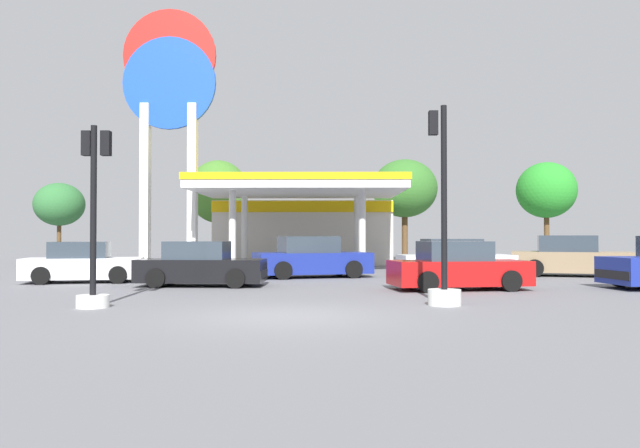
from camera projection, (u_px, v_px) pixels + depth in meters
ground_plane at (286, 316)px, 12.60m from camera, size 90.00×90.00×0.00m
gas_station at (304, 227)px, 36.10m from camera, size 9.92×14.92×4.31m
station_pole_sign at (169, 103)px, 29.05m from camera, size 4.34×0.56×12.25m
car_0 at (83, 264)px, 21.70m from camera, size 4.22×2.44×1.42m
car_1 at (201, 266)px, 20.11m from camera, size 4.12×1.98×1.45m
car_3 at (455, 261)px, 23.54m from camera, size 4.37×2.25×1.51m
car_4 at (312, 259)px, 24.35m from camera, size 4.83×3.08×1.61m
car_5 at (570, 258)px, 25.09m from camera, size 4.94×3.16×1.64m
car_6 at (458, 268)px, 18.75m from camera, size 4.31×2.36×1.46m
traffic_signal_0 at (443, 255)px, 14.56m from camera, size 0.77×0.77×4.69m
traffic_signal_1 at (94, 241)px, 14.14m from camera, size 0.73×0.73×4.14m
tree_0 at (59, 205)px, 38.72m from camera, size 3.07×3.07×4.93m
tree_1 at (218, 192)px, 38.92m from camera, size 3.74×3.74×6.36m
tree_2 at (405, 189)px, 39.82m from camera, size 4.17×4.17×6.53m
tree_3 at (546, 190)px, 40.50m from camera, size 3.83×3.83×6.43m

